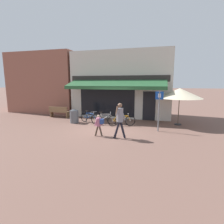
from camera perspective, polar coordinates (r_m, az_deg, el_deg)
ground_plane at (r=10.55m, az=-2.39°, el=-5.47°), size 160.00×160.00×0.00m
shop_front at (r=14.67m, az=3.27°, el=8.95°), size 7.86×4.64×5.15m
neighbour_building at (r=18.19m, az=-19.84°, el=8.89°), size 6.42×4.00×5.37m
bike_rack_rail at (r=11.69m, az=-2.10°, el=-1.63°), size 2.93×0.04×0.57m
bicycle_blue at (r=12.04m, az=-7.44°, el=-1.80°), size 1.63×0.81×0.84m
bicycle_silver at (r=11.48m, az=-2.47°, el=-2.26°), size 1.65×0.74×0.86m
bicycle_orange at (r=11.16m, az=3.09°, el=-2.72°), size 1.73×0.82×0.83m
pedestrian_adult at (r=8.55m, az=2.58°, el=-1.51°), size 0.62×0.51×1.78m
pedestrian_child at (r=9.00m, az=-4.27°, el=-3.60°), size 0.50×0.38×1.13m
litter_bin at (r=12.26m, az=-12.24°, el=-1.21°), size 0.60×0.60×0.97m
parking_sign at (r=10.07m, az=15.09°, el=1.74°), size 0.44×0.07×2.32m
cafe_parasol at (r=12.00m, az=21.24°, el=5.73°), size 2.79×2.79×2.39m
park_bench at (r=14.40m, az=-16.90°, el=0.10°), size 1.60×0.45×0.87m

